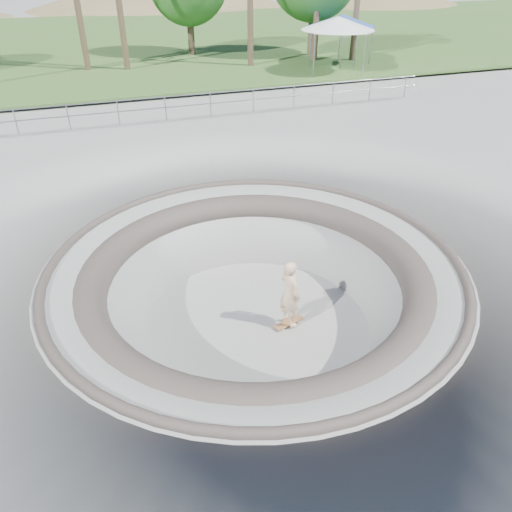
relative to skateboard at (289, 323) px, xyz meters
name	(u,v)px	position (x,y,z in m)	size (l,w,h in m)	color
ground	(255,265)	(-0.84, 0.30, 1.83)	(180.00, 180.00, 0.00)	gray
skate_bowl	(255,322)	(-0.84, 0.30, 0.00)	(14.00, 14.00, 4.10)	gray
grass_strip	(117,41)	(-0.84, 34.30, 2.05)	(180.00, 36.00, 0.12)	#375D25
distant_hills	(138,73)	(2.94, 57.47, -5.19)	(103.20, 45.00, 28.60)	brown
safety_railing	(165,108)	(-0.84, 12.30, 2.52)	(25.00, 0.06, 1.03)	gray
skateboard	(289,323)	(0.00, 0.00, 0.00)	(0.88, 0.49, 0.09)	#985E3C
skater	(290,293)	(0.00, 0.00, 0.97)	(0.69, 0.46, 1.90)	beige
canopy_white	(338,23)	(10.26, 18.30, 4.73)	(5.60, 5.60, 3.00)	gray
canopy_blue	(343,21)	(11.67, 20.43, 4.59)	(5.29, 5.29, 2.83)	gray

